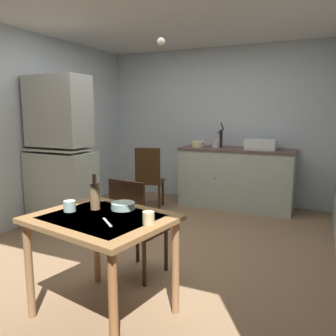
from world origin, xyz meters
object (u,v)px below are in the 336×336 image
Objects in this scene: hand_pump at (221,137)px; chair_far_side at (135,226)px; sink_basin at (261,144)px; dining_table at (102,231)px; mug_dark at (70,206)px; chair_by_counter at (149,178)px; hutch_cabinet at (61,157)px; mixing_bowl_counter at (198,144)px; glass_bottle at (95,195)px; serving_bowl_wide at (123,206)px.

hand_pump reaches higher than chair_far_side.
dining_table is at bearing -99.67° from sink_basin.
dining_table is 12.09× the size of mug_dark.
chair_by_counter is (-0.90, 1.96, 0.02)m from chair_far_side.
mug_dark reaches higher than dining_table.
dining_table is (-0.55, -3.24, -0.36)m from sink_basin.
hutch_cabinet reaches higher than mug_dark.
sink_basin is at bearing 2.92° from mixing_bowl_counter.
chair_far_side reaches higher than dining_table.
hand_pump is at bearing 48.27° from hutch_cabinet.
hutch_cabinet is 7.09× the size of glass_bottle.
hand_pump is 2.74m from chair_far_side.
mixing_bowl_counter reaches higher than serving_bowl_wide.
chair_far_side is at bearing -103.64° from sink_basin.
hand_pump is at bearing 86.34° from mug_dark.
hutch_cabinet is 21.77× the size of mug_dark.
chair_by_counter is 5.32× the size of serving_bowl_wide.
chair_far_side is (-0.09, 0.61, -0.17)m from dining_table.
hutch_cabinet is at bearing -131.73° from hand_pump.
hutch_cabinet is 2.04m from mug_dark.
chair_by_counter is 2.61m from glass_bottle.
mug_dark is at bearing 179.14° from dining_table.
sink_basin is 3.08m from serving_bowl_wide.
hand_pump reaches higher than dining_table.
mug_dark is at bearing -108.25° from chair_far_side.
serving_bowl_wide is at bearing -99.55° from sink_basin.
dining_table is at bearing -82.38° from mixing_bowl_counter.
sink_basin reaches higher than glass_bottle.
sink_basin is 3.31m from dining_table.
dining_table is 0.26m from serving_bowl_wide.
mixing_bowl_counter is at bearing 47.97° from chair_by_counter.
mixing_bowl_counter is at bearing 97.55° from chair_far_side.
serving_bowl_wide is at bearing -87.77° from hand_pump.
dining_table is 1.12× the size of chair_by_counter.
hutch_cabinet reaches higher than sink_basin.
hand_pump reaches higher than glass_bottle.
chair_by_counter reaches higher than dining_table.
hand_pump is (-0.63, 0.05, 0.09)m from sink_basin.
serving_bowl_wide reaches higher than dining_table.
chair_by_counter reaches higher than chair_far_side.
serving_bowl_wide is 0.39m from mug_dark.
chair_far_side is at bearing -65.38° from chair_by_counter.
sink_basin is 1.13× the size of hand_pump.
serving_bowl_wide is 2.03× the size of mug_dark.
dining_table is at bearing -88.67° from hand_pump.
chair_far_side is at bearing 71.75° from mug_dark.
chair_by_counter is 2.68m from mug_dark.
sink_basin is 0.64m from hand_pump.
hutch_cabinet is 2.86m from sink_basin.
mixing_bowl_counter is at bearing -177.08° from sink_basin.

